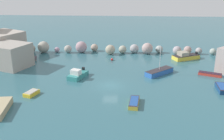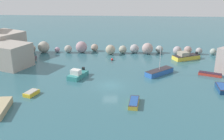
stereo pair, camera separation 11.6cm
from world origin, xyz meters
TOP-DOWN VIEW (x-y plane):
  - cove_water at (0.00, 0.00)m, footprint 160.00×160.00m
  - rock_breakwater at (-1.15, 19.31)m, footprint 43.36×4.59m
  - channel_buoy at (-0.53, 13.59)m, footprint 0.51×0.51m
  - moored_boat_0 at (3.77, -6.60)m, footprint 1.65×3.81m
  - moored_boat_1 at (17.58, -0.87)m, footprint 1.67×3.81m
  - moored_boat_2 at (8.57, 5.87)m, footprint 5.50×5.22m
  - moored_boat_3 at (-17.25, 13.06)m, footprint 1.86×2.76m
  - moored_boat_4 at (-11.61, -4.36)m, footprint 2.07×2.67m
  - moored_boat_5 at (-5.98, 3.23)m, footprint 3.37×4.65m
  - moored_boat_6 at (15.14, 15.54)m, footprint 6.11×4.47m
  - moored_boat_7 at (17.63, 5.69)m, footprint 4.10×2.57m

SIDE VIEW (x-z plane):
  - cove_water at x=0.00m, z-range 0.00..0.00m
  - channel_buoy at x=-0.53m, z-range 0.00..0.51m
  - moored_boat_7 at x=17.63m, z-range 0.00..0.53m
  - moored_boat_3 at x=-17.25m, z-range 0.00..0.54m
  - moored_boat_4 at x=-11.61m, z-range -0.01..0.61m
  - moored_boat_0 at x=3.77m, z-range 0.01..0.63m
  - moored_boat_1 at x=17.58m, z-range 0.01..0.74m
  - moored_boat_2 at x=8.57m, z-range -2.17..3.10m
  - moored_boat_5 at x=-5.98m, z-range -0.27..1.40m
  - moored_boat_6 at x=15.14m, z-range -0.23..1.47m
  - rock_breakwater at x=-1.15m, z-range -0.23..2.41m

